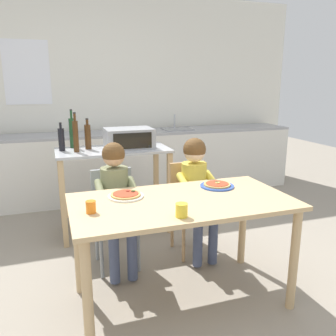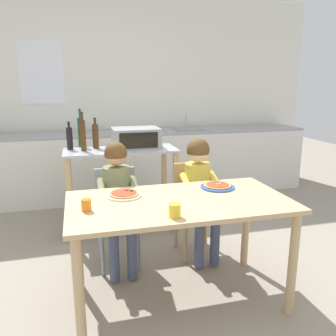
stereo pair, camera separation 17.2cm
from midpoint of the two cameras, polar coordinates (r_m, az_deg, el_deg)
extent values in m
plane|color=gray|center=(3.65, -2.04, -10.89)|extent=(11.36, 11.36, 0.00)
cube|color=white|center=(5.05, -6.70, 11.75)|extent=(5.59, 0.12, 2.70)
cube|color=white|center=(4.95, -19.05, 14.55)|extent=(0.56, 0.01, 0.80)
cube|color=silver|center=(4.77, -5.68, 0.47)|extent=(5.04, 0.60, 0.86)
cube|color=#9E9EA3|center=(4.69, -5.81, 5.74)|extent=(5.04, 0.60, 0.03)
cube|color=gray|center=(4.90, 4.46, 6.27)|extent=(0.40, 0.33, 0.02)
cylinder|color=#B7BABF|center=(5.00, 4.03, 7.61)|extent=(0.02, 0.02, 0.20)
cube|color=#B7BABF|center=(3.57, -6.49, 3.03)|extent=(1.12, 0.56, 0.02)
cube|color=tan|center=(3.71, -6.26, -5.45)|extent=(1.03, 0.51, 0.02)
cube|color=tan|center=(3.41, -14.43, -5.46)|extent=(0.05, 0.05, 0.85)
cube|color=tan|center=(3.56, 2.63, -4.20)|extent=(0.05, 0.05, 0.85)
cube|color=tan|center=(3.87, -14.53, -3.16)|extent=(0.05, 0.05, 0.85)
cube|color=tan|center=(4.00, 0.59, -2.14)|extent=(0.05, 0.05, 0.85)
cube|color=#999BA0|center=(3.57, -3.91, 4.95)|extent=(0.47, 0.34, 0.20)
cube|color=black|center=(3.40, -3.35, 4.52)|extent=(0.38, 0.01, 0.15)
cylinder|color=black|center=(3.45, -0.62, 3.64)|extent=(0.02, 0.01, 0.02)
cylinder|color=#1E4723|center=(3.71, -12.80, 5.74)|extent=(0.06, 0.06, 0.30)
cylinder|color=#1E4723|center=(3.69, -12.96, 8.64)|extent=(0.02, 0.02, 0.08)
cylinder|color=black|center=(3.69, -13.00, 9.34)|extent=(0.02, 0.02, 0.01)
cylinder|color=#4C2D14|center=(3.46, -12.37, 5.19)|extent=(0.05, 0.05, 0.30)
cylinder|color=#4C2D14|center=(3.44, -12.53, 8.22)|extent=(0.02, 0.02, 0.07)
cylinder|color=black|center=(3.44, -12.57, 8.89)|extent=(0.03, 0.03, 0.01)
cylinder|color=black|center=(3.58, -14.51, 4.70)|extent=(0.06, 0.06, 0.22)
cylinder|color=black|center=(3.56, -14.64, 6.80)|extent=(0.02, 0.02, 0.05)
cylinder|color=black|center=(3.56, -14.66, 7.26)|extent=(0.02, 0.02, 0.01)
cylinder|color=#4C2D14|center=(3.59, -10.45, 5.14)|extent=(0.06, 0.06, 0.24)
cylinder|color=#4C2D14|center=(3.57, -10.55, 7.49)|extent=(0.03, 0.03, 0.05)
cylinder|color=black|center=(3.57, -10.58, 8.00)|extent=(0.03, 0.03, 0.01)
cube|color=tan|center=(2.35, 3.98, -5.62)|extent=(1.49, 0.79, 0.03)
cylinder|color=tan|center=(2.12, -11.98, -19.84)|extent=(0.06, 0.06, 0.73)
cylinder|color=tan|center=(2.54, 21.67, -14.47)|extent=(0.06, 0.06, 0.73)
cylinder|color=tan|center=(2.70, -12.77, -12.06)|extent=(0.06, 0.06, 0.73)
cylinder|color=tan|center=(3.04, 14.23, -9.08)|extent=(0.06, 0.06, 0.73)
cube|color=gray|center=(2.95, -6.53, -7.92)|extent=(0.36, 0.36, 0.04)
cube|color=gray|center=(3.03, -7.07, -3.48)|extent=(0.34, 0.03, 0.38)
cylinder|color=gray|center=(2.92, -2.99, -12.74)|extent=(0.03, 0.03, 0.42)
cylinder|color=gray|center=(2.89, -8.99, -13.29)|extent=(0.03, 0.03, 0.42)
cylinder|color=gray|center=(3.19, -4.11, -10.39)|extent=(0.03, 0.03, 0.42)
cylinder|color=gray|center=(3.15, -9.57, -10.85)|extent=(0.03, 0.03, 0.42)
cube|color=tan|center=(3.14, 6.33, -6.50)|extent=(0.36, 0.36, 0.04)
cube|color=tan|center=(3.22, 5.40, -2.39)|extent=(0.34, 0.03, 0.38)
cylinder|color=tan|center=(3.15, 9.81, -10.88)|extent=(0.03, 0.03, 0.42)
cylinder|color=tan|center=(3.05, 4.56, -11.61)|extent=(0.03, 0.03, 0.42)
cylinder|color=tan|center=(3.40, 7.70, -8.88)|extent=(0.03, 0.03, 0.42)
cylinder|color=tan|center=(3.31, 2.82, -9.46)|extent=(0.03, 0.03, 0.42)
cube|color=#424C6B|center=(2.81, -4.71, -8.07)|extent=(0.10, 0.30, 0.10)
cylinder|color=#424C6B|center=(2.80, -4.12, -13.61)|extent=(0.08, 0.08, 0.44)
cube|color=#424C6B|center=(2.79, -7.56, -8.31)|extent=(0.10, 0.30, 0.10)
cylinder|color=#424C6B|center=(2.78, -7.04, -13.89)|extent=(0.08, 0.08, 0.44)
cylinder|color=#7A7F56|center=(2.78, -3.73, -3.23)|extent=(0.06, 0.26, 0.15)
cylinder|color=#7A7F56|center=(2.75, -9.07, -3.60)|extent=(0.06, 0.26, 0.15)
cylinder|color=#7A7F56|center=(2.87, -6.66, -3.58)|extent=(0.22, 0.22, 0.39)
sphere|color=tan|center=(2.79, -6.82, 2.11)|extent=(0.17, 0.17, 0.17)
sphere|color=brown|center=(2.79, -6.83, 2.43)|extent=(0.18, 0.18, 0.18)
cube|color=#424C6B|center=(3.03, 8.54, -6.54)|extent=(0.10, 0.30, 0.10)
cylinder|color=#424C6B|center=(3.01, 9.37, -11.64)|extent=(0.08, 0.08, 0.44)
cube|color=#424C6B|center=(2.98, 6.05, -6.81)|extent=(0.10, 0.30, 0.10)
cylinder|color=#424C6B|center=(2.96, 6.84, -12.01)|extent=(0.08, 0.08, 0.44)
cylinder|color=yellow|center=(3.02, 9.44, -2.25)|extent=(0.06, 0.26, 0.15)
cylinder|color=yellow|center=(2.93, 4.78, -2.64)|extent=(0.06, 0.26, 0.15)
cylinder|color=yellow|center=(3.07, 6.44, -2.60)|extent=(0.22, 0.22, 0.37)
sphere|color=beige|center=(3.00, 6.59, 2.68)|extent=(0.19, 0.19, 0.19)
sphere|color=brown|center=(3.00, 6.59, 2.99)|extent=(0.20, 0.20, 0.20)
cylinder|color=white|center=(2.43, -5.23, -4.50)|extent=(0.25, 0.25, 0.01)
cylinder|color=tan|center=(2.43, -5.23, -4.23)|extent=(0.21, 0.21, 0.01)
cylinder|color=#B23D23|center=(2.42, -5.24, -4.05)|extent=(0.18, 0.18, 0.00)
cylinder|color=maroon|center=(2.47, -4.84, -3.63)|extent=(0.03, 0.03, 0.01)
cylinder|color=#563319|center=(2.44, -4.02, -3.78)|extent=(0.02, 0.02, 0.01)
cylinder|color=#386628|center=(2.45, -3.97, -3.69)|extent=(0.03, 0.03, 0.01)
cylinder|color=#3356B7|center=(2.65, 9.97, -3.10)|extent=(0.26, 0.26, 0.01)
cylinder|color=tan|center=(2.64, 9.98, -2.85)|extent=(0.20, 0.20, 0.01)
cylinder|color=#B23D23|center=(2.64, 9.99, -2.68)|extent=(0.17, 0.17, 0.00)
cylinder|color=#DBC666|center=(2.64, 10.06, -2.64)|extent=(0.02, 0.02, 0.01)
cylinder|color=#563319|center=(2.67, 9.94, -2.39)|extent=(0.03, 0.03, 0.01)
cylinder|color=#DBC666|center=(2.65, 10.08, -2.55)|extent=(0.04, 0.04, 0.01)
cylinder|color=yellow|center=(2.05, 3.53, -6.99)|extent=(0.07, 0.07, 0.08)
cylinder|color=orange|center=(2.18, -11.04, -6.01)|extent=(0.06, 0.06, 0.08)
camera|label=1|loc=(0.09, -88.09, 0.47)|focal=37.19mm
camera|label=2|loc=(0.09, 91.91, -0.47)|focal=37.19mm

